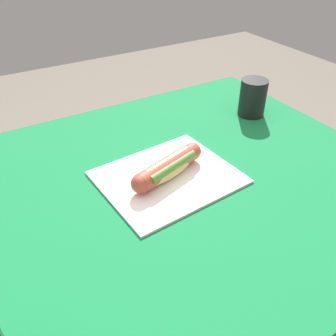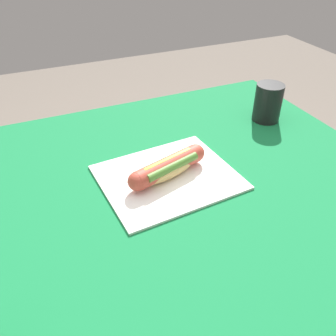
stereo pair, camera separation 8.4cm
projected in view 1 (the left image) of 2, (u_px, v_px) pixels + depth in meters
dining_table at (145, 231)px, 0.89m from camera, size 1.23×0.90×0.74m
paper_wrapper at (168, 177)px, 0.86m from camera, size 0.33×0.28×0.01m
hot_dog at (168, 167)px, 0.84m from camera, size 0.21×0.10×0.05m
drinking_cup at (253, 98)px, 1.09m from camera, size 0.08×0.08×0.11m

